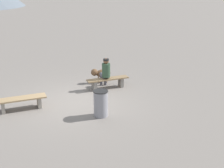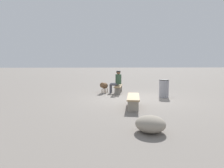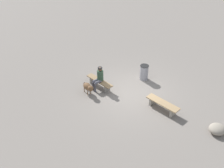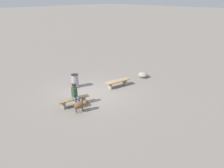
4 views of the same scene
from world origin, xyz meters
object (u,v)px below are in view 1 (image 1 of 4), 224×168
seated_person (105,71)px  dog (100,73)px  bench_right (108,81)px  bench_left (21,101)px  trash_bin (101,103)px

seated_person → dog: size_ratio=1.55×
bench_right → dog: 0.86m
bench_right → seated_person: size_ratio=1.39×
seated_person → bench_left: bearing=-160.9°
bench_right → seated_person: 0.47m
trash_bin → dog: bearing=59.0°
bench_left → bench_right: (3.75, 0.13, -0.01)m
trash_bin → seated_person: bearing=54.3°
bench_left → dog: 4.00m
bench_right → dog: bearing=92.6°
seated_person → dog: (0.19, 0.74, -0.33)m
bench_left → dog: bearing=25.9°
dog → bench_left: bearing=35.9°
dog → trash_bin: bearing=80.8°
dog → trash_bin: size_ratio=0.93×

